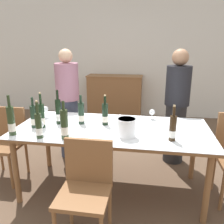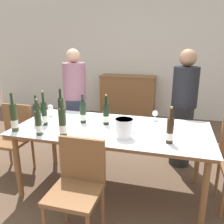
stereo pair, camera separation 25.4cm
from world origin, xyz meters
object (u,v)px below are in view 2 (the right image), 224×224
Objects in this scene: wine_glass_4 at (121,118)px; wine_bottle_5 at (170,131)px; chair_left_end at (14,134)px; wine_bottle_6 at (37,115)px; sideboard_cabinet at (128,97)px; ice_bucket at (124,128)px; wine_bottle_4 at (44,114)px; wine_glass_0 at (131,122)px; person_host at (75,104)px; wine_bottle_3 at (106,114)px; wine_glass_1 at (40,122)px; wine_glass_3 at (155,114)px; wine_bottle_7 at (38,123)px; dining_table at (112,133)px; person_guest_left at (183,110)px; chair_near_front at (78,182)px; wine_bottle_2 at (14,118)px; wine_bottle_1 at (63,123)px; wine_bottle_0 at (61,111)px; wine_bottle_8 at (83,113)px; wine_glass_2 at (50,108)px.

wine_bottle_5 is at bearing -32.38° from wine_glass_4.
wine_bottle_6 is at bearing -22.08° from chair_left_end.
sideboard_cabinet is 3.08m from ice_bucket.
ice_bucket is 0.95m from wine_bottle_4.
wine_glass_0 is 0.09× the size of person_host.
wine_bottle_3 reaches higher than wine_glass_1.
sideboard_cabinet reaches higher than wine_glass_3.
dining_table is at bearing 30.92° from wine_bottle_7.
wine_bottle_4 reaches higher than wine_glass_1.
wine_glass_0 is 0.09× the size of person_guest_left.
wine_glass_1 reaches higher than wine_glass_3.
wine_glass_1 is (-0.29, -3.10, 0.40)m from sideboard_cabinet.
wine_glass_4 is at bearing 52.73° from dining_table.
person_host is at bearing 85.36° from wine_bottle_6.
chair_near_front is at bearing -33.00° from chair_left_end.
sideboard_cabinet is 2.74m from wine_bottle_3.
wine_glass_0 is 1.61m from chair_left_end.
wine_bottle_1 is at bearing -0.00° from wine_bottle_2.
wine_glass_3 is at bearing 9.20° from chair_left_end.
ice_bucket is 0.87m from wine_glass_1.
sideboard_cabinet is 0.77× the size of person_host.
wine_bottle_0 is 1.14× the size of wine_bottle_3.
person_host reaches higher than sideboard_cabinet.
person_host is at bearing 50.15° from chair_left_end.
wine_glass_0 is 0.16× the size of chair_near_front.
wine_glass_1 is (-0.90, -0.27, 0.00)m from wine_glass_0.
wine_bottle_1 is 1.68m from person_guest_left.
wine_bottle_7 is at bearing -54.99° from wine_bottle_6.
wine_bottle_6 is at bearing -145.39° from wine_bottle_0.
person_host reaches higher than wine_bottle_1.
wine_glass_3 is at bearing 107.23° from wine_bottle_5.
wine_bottle_8 reaches higher than wine_glass_0.
ice_bucket is at bearing -6.99° from wine_bottle_4.
wine_glass_4 is at bearing 134.53° from wine_glass_0.
chair_left_end is at bearing 145.54° from wine_bottle_7.
wine_bottle_3 is 1.03× the size of wine_bottle_8.
chair_left_end is (-1.24, 0.81, -0.00)m from chair_near_front.
wine_bottle_5 reaches higher than wine_glass_0.
ice_bucket is 0.44m from wine_bottle_5.
wine_bottle_2 reaches higher than wine_bottle_3.
wine_bottle_3 is 0.89m from chair_near_front.
wine_bottle_7 is (-0.03, -0.43, -0.01)m from wine_bottle_0.
wine_glass_3 is (0.43, 0.37, 0.15)m from dining_table.
ice_bucket is 0.42m from wine_bottle_3.
dining_table is 0.79m from wine_bottle_4.
sideboard_cabinet is 2.63m from wine_glass_2.
sideboard_cabinet is 0.58× the size of dining_table.
wine_bottle_8 is 0.92m from chair_near_front.
chair_near_front is (0.74, -0.60, -0.36)m from wine_bottle_6.
person_guest_left is (0.87, 1.56, 0.27)m from chair_near_front.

